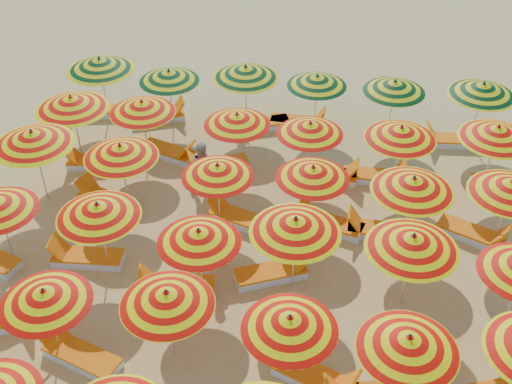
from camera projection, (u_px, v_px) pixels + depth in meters
ground at (253, 255)px, 15.97m from camera, size 120.00×120.00×0.00m
umbrella_7 at (45, 297)px, 12.55m from camera, size 2.20×2.20×1.96m
umbrella_8 at (167, 298)px, 12.45m from camera, size 2.44×2.44×2.01m
umbrella_9 at (290, 323)px, 11.99m from camera, size 2.18×2.18×1.98m
umbrella_10 at (409, 343)px, 11.58m from camera, size 2.25×2.25×2.02m
umbrella_13 at (98, 210)px, 14.49m from camera, size 2.58×2.58×2.07m
umbrella_14 at (199, 236)px, 13.91m from camera, size 2.45×2.45×1.98m
umbrella_15 at (295, 225)px, 13.93m from camera, size 2.70×2.70×2.18m
umbrella_16 at (413, 242)px, 13.53m from camera, size 2.43×2.43×2.15m
umbrella_18 at (33, 138)px, 16.51m from camera, size 2.44×2.44×2.27m
umbrella_19 at (121, 151)px, 16.36m from camera, size 2.49×2.49×2.06m
umbrella_20 at (217, 170)px, 15.87m from camera, size 2.31×2.31×1.95m
umbrella_21 at (313, 172)px, 15.78m from camera, size 2.34×2.34×1.96m
umbrella_22 at (413, 184)px, 15.16m from camera, size 2.25×2.25×2.13m
umbrella_23 at (511, 187)px, 15.11m from camera, size 2.52×2.52×2.10m
umbrella_24 at (71, 103)px, 18.03m from camera, size 2.35×2.35×2.21m
umbrella_25 at (142, 107)px, 18.17m from camera, size 2.00×2.00×2.03m
umbrella_26 at (237, 119)px, 17.72m from camera, size 2.41×2.41×1.98m
umbrella_27 at (310, 128)px, 17.41m from camera, size 2.40×2.40×1.95m
umbrella_28 at (401, 133)px, 17.03m from camera, size 2.30×2.30×2.07m
umbrella_29 at (497, 133)px, 16.93m from camera, size 2.52×2.52×2.14m
umbrella_30 at (100, 64)px, 19.81m from camera, size 2.76×2.76×2.26m
umbrella_31 at (169, 76)px, 19.69m from camera, size 1.90×1.90×1.99m
umbrella_32 at (246, 72)px, 19.55m from camera, size 2.61×2.61×2.17m
umbrella_33 at (317, 81)px, 19.53m from camera, size 2.01×2.01×1.95m
umbrella_34 at (395, 86)px, 19.11m from camera, size 2.15×2.15×2.03m
umbrella_35 at (483, 89)px, 18.80m from camera, size 2.03×2.03×2.13m
lounger_4 at (1, 321)px, 14.09m from camera, size 1.82×1.23×0.69m
lounger_5 at (80, 356)px, 13.35m from camera, size 1.83×1.11×0.69m
lounger_6 at (317, 379)px, 12.91m from camera, size 1.82×1.19×0.69m
lounger_10 at (86, 257)px, 15.67m from camera, size 1.77×0.69×0.69m
lounger_11 at (176, 288)px, 14.88m from camera, size 1.81×0.88×0.69m
lounger_12 at (272, 273)px, 15.26m from camera, size 1.82×1.24×0.69m
lounger_13 at (107, 201)px, 17.42m from camera, size 1.82×1.17×0.69m
lounger_14 at (239, 218)px, 16.83m from camera, size 1.83×1.12×0.69m
lounger_15 at (329, 224)px, 16.67m from camera, size 1.83×1.04×0.69m
lounger_16 at (379, 231)px, 16.45m from camera, size 1.75×0.64×0.69m
lounger_17 at (473, 234)px, 16.35m from camera, size 1.82×1.26×0.69m
lounger_18 at (95, 161)px, 18.88m from camera, size 1.80×0.86×0.69m
lounger_19 at (169, 152)px, 19.27m from camera, size 1.83×1.13×0.69m
lounger_20 at (218, 166)px, 18.71m from camera, size 1.82×1.25×0.69m
lounger_21 at (328, 175)px, 18.34m from camera, size 1.75×0.65×0.69m
lounger_22 at (375, 176)px, 18.30m from camera, size 1.74×0.60×0.69m
lounger_23 at (504, 183)px, 18.06m from camera, size 1.78×0.76×0.69m
lounger_24 at (92, 112)px, 21.12m from camera, size 1.81×0.92×0.69m
lounger_25 at (160, 116)px, 20.90m from camera, size 1.82×1.20×0.69m
lounger_26 at (261, 124)px, 20.51m from camera, size 1.82×1.18×0.69m
lounger_27 at (299, 122)px, 20.60m from camera, size 1.76×0.68×0.69m
lounger_28 at (452, 141)px, 19.76m from camera, size 1.77×0.71×0.69m
beachgoer_a at (217, 242)px, 15.27m from camera, size 0.60×0.47×1.45m
beachgoer_b at (204, 168)px, 17.51m from camera, size 0.97×0.90×1.59m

